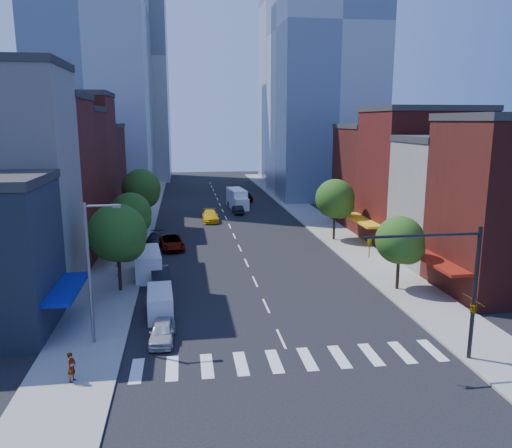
{
  "coord_description": "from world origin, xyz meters",
  "views": [
    {
      "loc": [
        -6.04,
        -29.86,
        14.01
      ],
      "look_at": [
        0.24,
        13.07,
        5.0
      ],
      "focal_mm": 35.0,
      "sensor_mm": 36.0,
      "label": 1
    }
  ],
  "objects_px": {
    "parked_car_second": "(160,276)",
    "box_truck": "(237,199)",
    "cargo_van_near": "(160,303)",
    "traffic_car_oncoming": "(238,210)",
    "pedestrian_near": "(72,367)",
    "parked_car_front": "(162,332)",
    "pedestrian_far": "(118,266)",
    "cargo_van_far": "(148,264)",
    "taxi": "(210,216)",
    "parked_car_third": "(172,243)",
    "parked_car_rear": "(155,239)",
    "traffic_car_far": "(246,197)"
  },
  "relations": [
    {
      "from": "parked_car_third",
      "to": "pedestrian_near",
      "type": "relative_size",
      "value": 3.15
    },
    {
      "from": "parked_car_front",
      "to": "pedestrian_far",
      "type": "height_order",
      "value": "pedestrian_far"
    },
    {
      "from": "cargo_van_near",
      "to": "pedestrian_near",
      "type": "relative_size",
      "value": 2.71
    },
    {
      "from": "parked_car_second",
      "to": "cargo_van_near",
      "type": "height_order",
      "value": "cargo_van_near"
    },
    {
      "from": "cargo_van_far",
      "to": "traffic_car_oncoming",
      "type": "height_order",
      "value": "cargo_van_far"
    },
    {
      "from": "cargo_van_far",
      "to": "pedestrian_far",
      "type": "relative_size",
      "value": 3.39
    },
    {
      "from": "cargo_van_far",
      "to": "taxi",
      "type": "relative_size",
      "value": 1.12
    },
    {
      "from": "parked_car_third",
      "to": "traffic_car_far",
      "type": "relative_size",
      "value": 1.13
    },
    {
      "from": "pedestrian_far",
      "to": "pedestrian_near",
      "type": "bearing_deg",
      "value": 4.66
    },
    {
      "from": "cargo_van_far",
      "to": "traffic_car_oncoming",
      "type": "xyz_separation_m",
      "value": [
        11.57,
        30.05,
        -0.56
      ]
    },
    {
      "from": "parked_car_second",
      "to": "pedestrian_near",
      "type": "xyz_separation_m",
      "value": [
        -4.03,
        -16.51,
        0.25
      ]
    },
    {
      "from": "pedestrian_far",
      "to": "parked_car_third",
      "type": "bearing_deg",
      "value": 158.29
    },
    {
      "from": "pedestrian_far",
      "to": "taxi",
      "type": "bearing_deg",
      "value": 162.97
    },
    {
      "from": "parked_car_rear",
      "to": "box_truck",
      "type": "distance_m",
      "value": 25.89
    },
    {
      "from": "cargo_van_far",
      "to": "taxi",
      "type": "distance_m",
      "value": 25.75
    },
    {
      "from": "parked_car_third",
      "to": "pedestrian_far",
      "type": "bearing_deg",
      "value": -124.14
    },
    {
      "from": "parked_car_front",
      "to": "traffic_car_far",
      "type": "bearing_deg",
      "value": 80.38
    },
    {
      "from": "parked_car_front",
      "to": "parked_car_rear",
      "type": "relative_size",
      "value": 0.89
    },
    {
      "from": "cargo_van_near",
      "to": "traffic_car_oncoming",
      "type": "distance_m",
      "value": 40.91
    },
    {
      "from": "cargo_van_near",
      "to": "traffic_car_far",
      "type": "height_order",
      "value": "cargo_van_near"
    },
    {
      "from": "parked_car_second",
      "to": "traffic_car_oncoming",
      "type": "height_order",
      "value": "parked_car_second"
    },
    {
      "from": "taxi",
      "to": "box_truck",
      "type": "height_order",
      "value": "box_truck"
    },
    {
      "from": "parked_car_third",
      "to": "taxi",
      "type": "height_order",
      "value": "taxi"
    },
    {
      "from": "parked_car_second",
      "to": "pedestrian_near",
      "type": "distance_m",
      "value": 16.99
    },
    {
      "from": "parked_car_third",
      "to": "cargo_van_far",
      "type": "relative_size",
      "value": 0.89
    },
    {
      "from": "cargo_van_far",
      "to": "pedestrian_near",
      "type": "distance_m",
      "value": 18.99
    },
    {
      "from": "traffic_car_far",
      "to": "box_truck",
      "type": "relative_size",
      "value": 0.6
    },
    {
      "from": "traffic_car_far",
      "to": "pedestrian_far",
      "type": "bearing_deg",
      "value": 65.52
    },
    {
      "from": "parked_car_front",
      "to": "traffic_car_far",
      "type": "height_order",
      "value": "traffic_car_far"
    },
    {
      "from": "parked_car_rear",
      "to": "cargo_van_far",
      "type": "distance_m",
      "value": 12.33
    },
    {
      "from": "pedestrian_near",
      "to": "traffic_car_oncoming",
      "type": "bearing_deg",
      "value": 1.75
    },
    {
      "from": "taxi",
      "to": "traffic_car_oncoming",
      "type": "distance_m",
      "value": 6.95
    },
    {
      "from": "parked_car_second",
      "to": "traffic_car_far",
      "type": "xyz_separation_m",
      "value": [
        13.17,
        44.26,
        0.06
      ]
    },
    {
      "from": "traffic_car_oncoming",
      "to": "pedestrian_near",
      "type": "relative_size",
      "value": 2.36
    },
    {
      "from": "traffic_car_oncoming",
      "to": "pedestrian_far",
      "type": "xyz_separation_m",
      "value": [
        -14.3,
        -29.61,
        0.37
      ]
    },
    {
      "from": "parked_car_second",
      "to": "pedestrian_far",
      "type": "relative_size",
      "value": 2.55
    },
    {
      "from": "cargo_van_far",
      "to": "taxi",
      "type": "xyz_separation_m",
      "value": [
        7.08,
        24.75,
        -0.44
      ]
    },
    {
      "from": "pedestrian_far",
      "to": "traffic_car_oncoming",
      "type": "bearing_deg",
      "value": 159.16
    },
    {
      "from": "cargo_van_far",
      "to": "pedestrian_near",
      "type": "relative_size",
      "value": 3.54
    },
    {
      "from": "box_truck",
      "to": "pedestrian_far",
      "type": "relative_size",
      "value": 4.47
    },
    {
      "from": "parked_car_second",
      "to": "taxi",
      "type": "xyz_separation_m",
      "value": [
        5.87,
        27.03,
        0.04
      ]
    },
    {
      "from": "parked_car_front",
      "to": "parked_car_second",
      "type": "xyz_separation_m",
      "value": [
        -0.6,
        11.81,
        0.07
      ]
    },
    {
      "from": "parked_car_third",
      "to": "parked_car_rear",
      "type": "height_order",
      "value": "parked_car_third"
    },
    {
      "from": "traffic_car_far",
      "to": "pedestrian_near",
      "type": "bearing_deg",
      "value": 72.09
    },
    {
      "from": "cargo_van_near",
      "to": "pedestrian_near",
      "type": "distance_m",
      "value": 10.15
    },
    {
      "from": "parked_car_front",
      "to": "box_truck",
      "type": "height_order",
      "value": "box_truck"
    },
    {
      "from": "parked_car_rear",
      "to": "parked_car_third",
      "type": "bearing_deg",
      "value": -44.52
    },
    {
      "from": "parked_car_second",
      "to": "box_truck",
      "type": "bearing_deg",
      "value": 66.77
    },
    {
      "from": "taxi",
      "to": "pedestrian_far",
      "type": "xyz_separation_m",
      "value": [
        -9.81,
        -24.31,
        0.25
      ]
    },
    {
      "from": "parked_car_second",
      "to": "traffic_car_far",
      "type": "relative_size",
      "value": 0.95
    }
  ]
}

